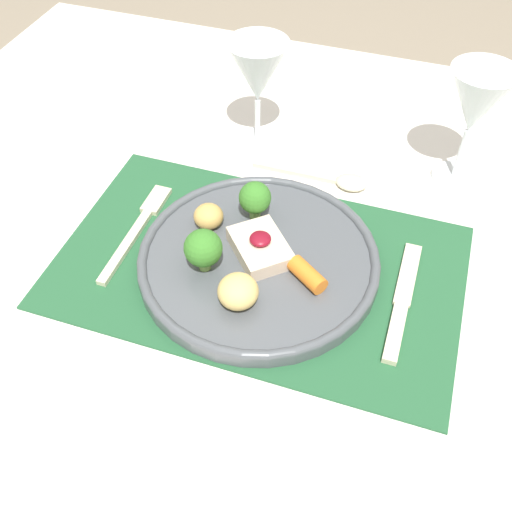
{
  "coord_description": "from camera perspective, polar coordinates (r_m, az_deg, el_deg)",
  "views": [
    {
      "loc": [
        0.15,
        -0.46,
        1.33
      ],
      "look_at": [
        -0.0,
        -0.0,
        0.8
      ],
      "focal_mm": 42.0,
      "sensor_mm": 36.0,
      "label": 1
    }
  ],
  "objects": [
    {
      "name": "dinner_plate",
      "position": [
        0.72,
        -0.24,
        -0.24
      ],
      "size": [
        0.29,
        0.29,
        0.07
      ],
      "color": "#4C5156",
      "rests_on": "placemat"
    },
    {
      "name": "spoon",
      "position": [
        0.85,
        7.48,
        7.26
      ],
      "size": [
        0.17,
        0.04,
        0.01
      ],
      "rotation": [
        0.0,
        0.0,
        0.0
      ],
      "color": "beige",
      "rests_on": "dining_table"
    },
    {
      "name": "placemat",
      "position": [
        0.73,
        0.25,
        -0.98
      ],
      "size": [
        0.49,
        0.3,
        0.0
      ],
      "primitive_type": "cube",
      "color": "#235633",
      "rests_on": "dining_table"
    },
    {
      "name": "wine_glass_near",
      "position": [
        0.83,
        20.22,
        13.36
      ],
      "size": [
        0.09,
        0.09,
        0.17
      ],
      "color": "white",
      "rests_on": "dining_table"
    },
    {
      "name": "ground_plane",
      "position": [
        1.41,
        0.14,
        -22.3
      ],
      "size": [
        8.0,
        8.0,
        0.0
      ],
      "primitive_type": "plane",
      "color": "gray"
    },
    {
      "name": "fork",
      "position": [
        0.79,
        -11.03,
        2.89
      ],
      "size": [
        0.02,
        0.18,
        0.01
      ],
      "rotation": [
        0.0,
        0.0,
        0.02
      ],
      "color": "beige",
      "rests_on": "placemat"
    },
    {
      "name": "dining_table",
      "position": [
        0.81,
        0.23,
        -5.53
      ],
      "size": [
        1.23,
        1.11,
        0.77
      ],
      "color": "white",
      "rests_on": "ground_plane"
    },
    {
      "name": "knife",
      "position": [
        0.71,
        13.61,
        -4.78
      ],
      "size": [
        0.02,
        0.18,
        0.01
      ],
      "rotation": [
        0.0,
        0.0,
        0.01
      ],
      "color": "beige",
      "rests_on": "placemat"
    },
    {
      "name": "wine_glass_far",
      "position": [
        0.86,
        0.16,
        16.85
      ],
      "size": [
        0.09,
        0.09,
        0.16
      ],
      "color": "white",
      "rests_on": "dining_table"
    }
  ]
}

